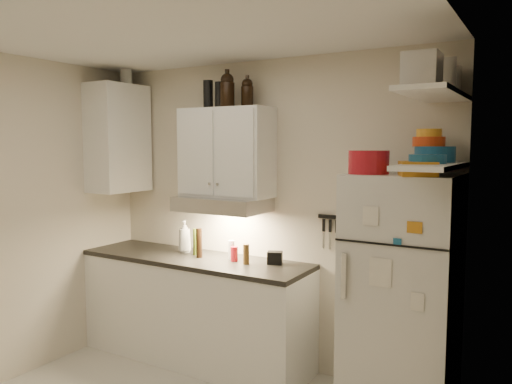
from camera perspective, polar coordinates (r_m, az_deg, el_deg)
The scene contains 34 objects.
ceiling at distance 3.11m, azimuth -13.22°, elevation 18.65°, with size 3.20×3.00×0.02m, color white.
back_wall at distance 4.29m, azimuth 1.28°, elevation -2.50°, with size 3.20×0.02×2.60m, color beige.
right_wall at distance 2.32m, azimuth 18.13°, elevation -9.62°, with size 0.02×3.00×2.60m, color beige.
base_cabinet at distance 4.53m, azimuth -6.97°, elevation -13.29°, with size 2.10×0.60×0.88m, color white.
countertop at distance 4.41m, azimuth -7.04°, elevation -7.61°, with size 2.10×0.62×0.04m, color black.
upper_cabinet at distance 4.26m, azimuth -3.40°, elevation 4.52°, with size 0.80×0.33×0.75m, color white.
side_cabinet at distance 4.89m, azimuth -15.48°, elevation 5.92°, with size 0.33×0.55×1.00m, color white.
range_hood at distance 4.23m, azimuth -3.86°, elevation -1.39°, with size 0.76×0.46×0.12m, color silver.
fridge at distance 3.61m, azimuth 16.31°, elevation -11.57°, with size 0.70×0.68×1.70m, color silver.
shelf_hi at distance 3.30m, azimuth 19.78°, elevation 10.48°, with size 0.30×0.95×0.03m, color white.
shelf_lo at distance 3.28m, azimuth 19.53°, elevation 2.82°, with size 0.30×0.95×0.03m, color white.
knife_strip at distance 3.97m, azimuth 9.95°, elevation -2.93°, with size 0.42×0.02×0.03m, color black.
dutch_oven at distance 3.37m, azimuth 12.75°, elevation 3.35°, with size 0.27×0.27×0.15m, color #A6131F.
book_stack at distance 3.24m, azimuth 17.98°, elevation 2.55°, with size 0.21×0.26×0.09m, color #C37818.
spice_jar at distance 3.32m, azimuth 18.17°, elevation 2.70°, with size 0.06×0.06×0.10m, color silver.
stock_pot at distance 3.65m, azimuth 20.31°, elevation 11.69°, with size 0.27×0.27×0.19m, color silver.
tin_a at distance 3.20m, azimuth 20.26°, elevation 12.47°, with size 0.18×0.16×0.18m, color #AAAAAD.
tin_b at distance 3.05m, azimuth 18.43°, elevation 13.08°, with size 0.20×0.20×0.20m, color #AAAAAD.
bowl_teal at distance 3.55m, azimuth 19.76°, elevation 4.08°, with size 0.26×0.26×0.11m, color #185A88.
bowl_orange at distance 3.54m, azimuth 19.14°, elevation 5.46°, with size 0.21×0.21×0.06m, color red.
bowl_yellow at distance 3.54m, azimuth 19.17°, elevation 6.40°, with size 0.16×0.16×0.05m, color gold.
plates at distance 3.27m, azimuth 19.00°, elevation 3.58°, with size 0.23×0.23×0.06m, color #185A88.
growler_a at distance 4.21m, azimuth -3.30°, elevation 11.58°, with size 0.12×0.12×0.29m, color black, non-canonical shape.
growler_b at distance 4.20m, azimuth -1.01°, elevation 11.30°, with size 0.10×0.10×0.24m, color black, non-canonical shape.
thermos_a at distance 4.33m, azimuth -4.19°, elevation 10.98°, with size 0.08×0.08×0.22m, color black.
thermos_b at distance 4.37m, azimuth -5.49°, elevation 11.02°, with size 0.08×0.08×0.24m, color black.
side_jar at distance 5.00m, azimuth -14.62°, elevation 12.54°, with size 0.11×0.11×0.15m, color silver.
soap_bottle at distance 4.56m, azimuth -8.16°, elevation -4.83°, with size 0.13×0.13×0.33m, color white.
pepper_mill at distance 4.09m, azimuth -1.14°, elevation -7.11°, with size 0.05×0.05×0.17m, color brown.
oil_bottle at distance 4.45m, azimuth -6.93°, elevation -5.67°, with size 0.05×0.05×0.24m, color #526A1A.
vinegar_bottle at distance 4.35m, azimuth -6.51°, elevation -5.81°, with size 0.05×0.05×0.25m, color black.
clear_bottle at distance 4.27m, azimuth -2.83°, elevation -6.61°, with size 0.05×0.05×0.16m, color silver.
red_jar at distance 4.20m, azimuth -2.50°, elevation -7.08°, with size 0.06×0.06×0.12m, color #A6131F.
caddy at distance 4.11m, azimuth 2.17°, elevation -7.52°, with size 0.12×0.09×0.10m, color black.
Camera 1 is at (2.08, -2.19, 1.89)m, focal length 35.00 mm.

